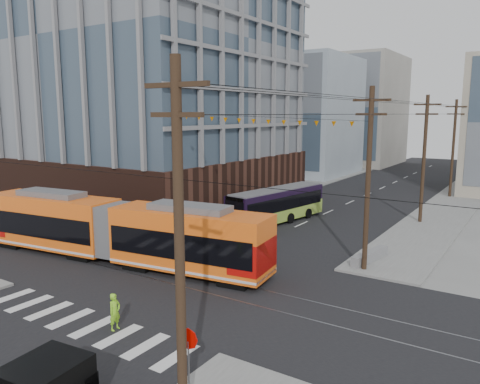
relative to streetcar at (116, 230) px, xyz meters
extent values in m
plane|color=slate|center=(5.59, -4.27, -2.02)|extent=(160.00, 160.00, 0.00)
cube|color=#381E16|center=(-16.41, 18.73, 12.28)|extent=(30.00, 25.00, 28.60)
cube|color=#8C99A5|center=(-11.41, 47.73, 6.98)|extent=(18.00, 16.00, 18.00)
cube|color=gray|center=(-8.41, 67.73, 7.98)|extent=(16.00, 18.00, 20.00)
cylinder|color=black|center=(14.09, -10.27, 3.48)|extent=(0.30, 0.30, 11.00)
cylinder|color=black|center=(14.09, 51.73, 3.48)|extent=(0.30, 0.30, 11.00)
imported|color=#B1B4B7|center=(0.03, 11.10, -1.29)|extent=(2.21, 4.61, 1.46)
imported|color=silver|center=(0.03, 11.96, -1.26)|extent=(2.33, 5.34, 1.53)
imported|color=#494B55|center=(0.43, 21.45, -1.38)|extent=(2.78, 4.90, 1.29)
imported|color=#8DDC26|center=(7.40, -6.89, -1.19)|extent=(0.42, 0.62, 1.67)
cube|color=slate|center=(13.89, 8.47, -1.64)|extent=(1.54, 3.93, 0.77)
camera|label=1|loc=(22.57, -20.15, 7.40)|focal=35.00mm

